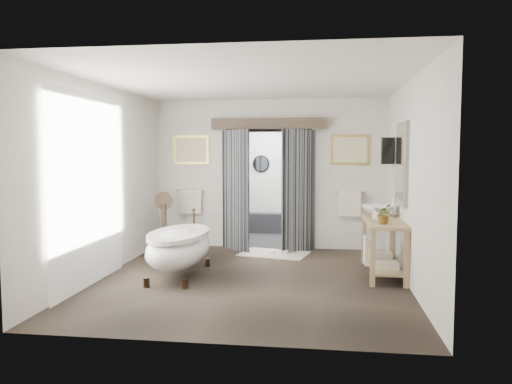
# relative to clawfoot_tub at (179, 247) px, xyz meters

# --- Properties ---
(ground_plane) EXTENTS (5.00, 5.00, 0.00)m
(ground_plane) POSITION_rel_clawfoot_tub_xyz_m (1.10, -0.06, -0.45)
(ground_plane) COLOR #46392E
(room_shell) EXTENTS (4.52, 5.02, 2.91)m
(room_shell) POSITION_rel_clawfoot_tub_xyz_m (1.07, -0.17, 1.41)
(room_shell) COLOR silver
(room_shell) RESTS_ON ground_plane
(shower_room) EXTENTS (2.22, 2.01, 2.51)m
(shower_room) POSITION_rel_clawfoot_tub_xyz_m (1.10, 3.93, 0.45)
(shower_room) COLOR black
(shower_room) RESTS_ON ground_plane
(back_wall_dressing) EXTENTS (3.82, 0.69, 2.52)m
(back_wall_dressing) POSITION_rel_clawfoot_tub_xyz_m (1.10, 2.26, 1.11)
(back_wall_dressing) COLOR black
(back_wall_dressing) RESTS_ON ground_plane
(clawfoot_tub) EXTENTS (0.85, 1.89, 0.92)m
(clawfoot_tub) POSITION_rel_clawfoot_tub_xyz_m (0.00, 0.00, 0.00)
(clawfoot_tub) COLOR #311F13
(clawfoot_tub) RESTS_ON ground_plane
(vanity) EXTENTS (0.57, 1.60, 0.85)m
(vanity) POSITION_rel_clawfoot_tub_xyz_m (3.05, 0.51, 0.05)
(vanity) COLOR tan
(vanity) RESTS_ON ground_plane
(pedestal_mirror) EXTENTS (0.34, 0.22, 1.14)m
(pedestal_mirror) POSITION_rel_clawfoot_tub_xyz_m (-0.79, 1.70, 0.04)
(pedestal_mirror) COLOR brown
(pedestal_mirror) RESTS_ON ground_plane
(rug) EXTENTS (1.35, 1.05, 0.01)m
(rug) POSITION_rel_clawfoot_tub_xyz_m (1.27, 1.81, -0.44)
(rug) COLOR beige
(rug) RESTS_ON ground_plane
(slippers) EXTENTS (0.35, 0.26, 0.05)m
(slippers) POSITION_rel_clawfoot_tub_xyz_m (1.35, 1.86, -0.41)
(slippers) COLOR silver
(slippers) RESTS_ON rug
(basin) EXTENTS (0.52, 0.52, 0.18)m
(basin) POSITION_rel_clawfoot_tub_xyz_m (3.02, 0.92, 0.49)
(basin) COLOR white
(basin) RESTS_ON vanity
(plant) EXTENTS (0.33, 0.30, 0.29)m
(plant) POSITION_rel_clawfoot_tub_xyz_m (3.02, 0.04, 0.54)
(plant) COLOR gray
(plant) RESTS_ON vanity
(soap_bottle_a) EXTENTS (0.11, 0.11, 0.20)m
(soap_bottle_a) POSITION_rel_clawfoot_tub_xyz_m (2.96, 0.57, 0.50)
(soap_bottle_a) COLOR gray
(soap_bottle_a) RESTS_ON vanity
(soap_bottle_b) EXTENTS (0.16, 0.16, 0.15)m
(soap_bottle_b) POSITION_rel_clawfoot_tub_xyz_m (3.00, 1.22, 0.47)
(soap_bottle_b) COLOR gray
(soap_bottle_b) RESTS_ON vanity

